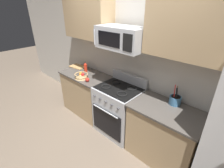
# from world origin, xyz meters

# --- Properties ---
(ground_plane) EXTENTS (16.00, 16.00, 0.00)m
(ground_plane) POSITION_xyz_m (0.00, 0.00, 0.00)
(ground_plane) COLOR #6B5B4C
(wall_back) EXTENTS (8.00, 0.10, 2.60)m
(wall_back) POSITION_xyz_m (0.00, 1.00, 1.30)
(wall_back) COLOR beige
(wall_back) RESTS_ON ground
(counter_left) EXTENTS (1.08, 0.63, 0.91)m
(counter_left) POSITION_xyz_m (-0.93, 0.62, 0.46)
(counter_left) COLOR tan
(counter_left) RESTS_ON ground
(range_oven) EXTENTS (0.76, 0.67, 1.09)m
(range_oven) POSITION_xyz_m (-0.00, 0.62, 0.47)
(range_oven) COLOR #B2B5BA
(range_oven) RESTS_ON ground
(counter_right) EXTENTS (1.02, 0.63, 0.91)m
(counter_right) POSITION_xyz_m (0.90, 0.62, 0.46)
(counter_right) COLOR tan
(counter_right) RESTS_ON ground
(microwave) EXTENTS (0.78, 0.44, 0.33)m
(microwave) POSITION_xyz_m (-0.00, 0.65, 1.77)
(microwave) COLOR #B2B5BA
(upper_cabinets_left) EXTENTS (1.07, 0.34, 0.71)m
(upper_cabinets_left) POSITION_xyz_m (-0.94, 0.78, 1.98)
(upper_cabinets_left) COLOR tan
(upper_cabinets_right) EXTENTS (1.01, 0.34, 0.71)m
(upper_cabinets_right) POSITION_xyz_m (0.91, 0.78, 1.98)
(upper_cabinets_right) COLOR tan
(utensil_crock) EXTENTS (0.17, 0.17, 0.31)m
(utensil_crock) POSITION_xyz_m (0.91, 0.82, 0.98)
(utensil_crock) COLOR teal
(utensil_crock) RESTS_ON counter_right
(fruit_basket) EXTENTS (0.26, 0.26, 0.11)m
(fruit_basket) POSITION_xyz_m (-0.82, 0.45, 0.96)
(fruit_basket) COLOR tan
(fruit_basket) RESTS_ON counter_left
(apple_loose) EXTENTS (0.08, 0.08, 0.08)m
(apple_loose) POSITION_xyz_m (-0.61, 0.42, 0.95)
(apple_loose) COLOR red
(apple_loose) RESTS_ON counter_left
(cutting_board) EXTENTS (0.39, 0.27, 0.02)m
(cutting_board) POSITION_xyz_m (-1.39, 0.77, 0.92)
(cutting_board) COLOR tan
(cutting_board) RESTS_ON counter_left
(bottle_hot_sauce) EXTENTS (0.07, 0.07, 0.23)m
(bottle_hot_sauce) POSITION_xyz_m (-1.02, 0.71, 1.01)
(bottle_hot_sauce) COLOR red
(bottle_hot_sauce) RESTS_ON counter_left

